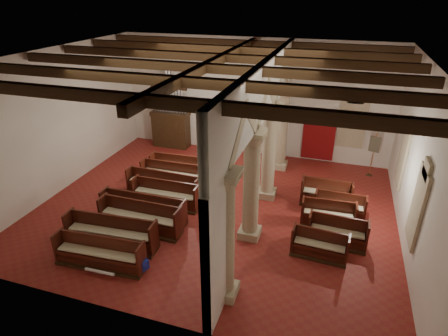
% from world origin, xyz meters
% --- Properties ---
extents(floor, '(14.00, 14.00, 0.00)m').
position_xyz_m(floor, '(0.00, 0.00, 0.00)').
color(floor, maroon).
rests_on(floor, ground).
extents(ceiling, '(14.00, 14.00, 0.00)m').
position_xyz_m(ceiling, '(0.00, 0.00, 6.00)').
color(ceiling, black).
rests_on(ceiling, wall_back).
extents(wall_back, '(14.00, 0.02, 6.00)m').
position_xyz_m(wall_back, '(0.00, 6.00, 3.00)').
color(wall_back, beige).
rests_on(wall_back, floor).
extents(wall_front, '(14.00, 0.02, 6.00)m').
position_xyz_m(wall_front, '(0.00, -6.00, 3.00)').
color(wall_front, beige).
rests_on(wall_front, floor).
extents(wall_left, '(0.02, 12.00, 6.00)m').
position_xyz_m(wall_left, '(-7.00, 0.00, 3.00)').
color(wall_left, beige).
rests_on(wall_left, floor).
extents(wall_right, '(0.02, 12.00, 6.00)m').
position_xyz_m(wall_right, '(7.00, 0.00, 3.00)').
color(wall_right, beige).
rests_on(wall_right, floor).
extents(ceiling_beams, '(13.80, 11.80, 0.30)m').
position_xyz_m(ceiling_beams, '(0.00, 0.00, 5.82)').
color(ceiling_beams, '#3A2612').
rests_on(ceiling_beams, wall_back).
extents(arcade, '(0.90, 11.90, 6.00)m').
position_xyz_m(arcade, '(1.80, 0.00, 3.56)').
color(arcade, '#C4B191').
rests_on(arcade, floor).
extents(window_right_a, '(0.03, 1.00, 2.20)m').
position_xyz_m(window_right_a, '(6.98, -1.50, 2.20)').
color(window_right_a, '#2E674E').
rests_on(window_right_a, wall_right).
extents(window_right_b, '(0.03, 1.00, 2.20)m').
position_xyz_m(window_right_b, '(6.98, 2.50, 2.20)').
color(window_right_b, '#2E674E').
rests_on(window_right_b, wall_right).
extents(window_back, '(1.00, 0.03, 2.20)m').
position_xyz_m(window_back, '(5.00, 5.98, 2.20)').
color(window_back, '#2E674E').
rests_on(window_back, wall_back).
extents(pipe_organ, '(2.10, 0.85, 4.40)m').
position_xyz_m(pipe_organ, '(-4.50, 5.50, 1.37)').
color(pipe_organ, '#3A2612').
rests_on(pipe_organ, floor).
extents(lectern, '(0.63, 0.66, 1.39)m').
position_xyz_m(lectern, '(-1.78, 4.43, 0.58)').
color(lectern, '#391E12').
rests_on(lectern, floor).
extents(dossal_curtain, '(1.80, 0.07, 2.17)m').
position_xyz_m(dossal_curtain, '(3.50, 5.92, 1.17)').
color(dossal_curtain, maroon).
rests_on(dossal_curtain, floor).
extents(processional_banner, '(0.47, 0.60, 2.14)m').
position_xyz_m(processional_banner, '(6.09, 4.97, 0.76)').
color(processional_banner, '#3A2612').
rests_on(processional_banner, floor).
extents(hymnal_box_a, '(0.40, 0.37, 0.33)m').
position_xyz_m(hymnal_box_a, '(-0.98, -4.32, 0.26)').
color(hymnal_box_a, navy).
rests_on(hymnal_box_a, floor).
extents(hymnal_box_b, '(0.41, 0.36, 0.36)m').
position_xyz_m(hymnal_box_b, '(-1.30, -2.15, 0.28)').
color(hymnal_box_b, navy).
rests_on(hymnal_box_b, floor).
extents(hymnal_box_c, '(0.43, 0.39, 0.36)m').
position_xyz_m(hymnal_box_c, '(0.18, -1.28, 0.28)').
color(hymnal_box_c, navy).
rests_on(hymnal_box_c, floor).
extents(tube_heater_a, '(1.01, 0.14, 0.10)m').
position_xyz_m(tube_heater_a, '(-2.14, -4.95, 0.16)').
color(tube_heater_a, silver).
rests_on(tube_heater_a, floor).
extents(tube_heater_b, '(0.92, 0.17, 0.09)m').
position_xyz_m(tube_heater_b, '(-2.27, -3.55, 0.16)').
color(tube_heater_b, white).
rests_on(tube_heater_b, floor).
extents(nave_pew_0, '(3.02, 0.89, 1.05)m').
position_xyz_m(nave_pew_0, '(-2.38, -4.51, 0.35)').
color(nave_pew_0, '#3A2612').
rests_on(nave_pew_0, floor).
extents(nave_pew_1, '(3.29, 0.98, 1.14)m').
position_xyz_m(nave_pew_1, '(-2.61, -3.50, 0.38)').
color(nave_pew_1, '#3A2612').
rests_on(nave_pew_1, floor).
extents(nave_pew_2, '(3.15, 0.79, 1.15)m').
position_xyz_m(nave_pew_2, '(-2.13, -2.35, 0.38)').
color(nave_pew_2, '#3A2612').
rests_on(nave_pew_2, floor).
extents(nave_pew_3, '(3.40, 0.75, 1.09)m').
position_xyz_m(nave_pew_3, '(-2.33, -1.75, 0.36)').
color(nave_pew_3, '#3A2612').
rests_on(nave_pew_3, floor).
extents(nave_pew_4, '(2.81, 0.76, 1.09)m').
position_xyz_m(nave_pew_4, '(-1.99, -0.50, 0.36)').
color(nave_pew_4, '#3A2612').
rests_on(nave_pew_4, floor).
extents(nave_pew_5, '(3.32, 0.80, 1.06)m').
position_xyz_m(nave_pew_5, '(-2.48, 0.26, 0.35)').
color(nave_pew_5, '#3A2612').
rests_on(nave_pew_5, floor).
extents(nave_pew_6, '(2.99, 0.73, 1.01)m').
position_xyz_m(nave_pew_6, '(-2.54, 1.36, 0.33)').
color(nave_pew_6, '#3A2612').
rests_on(nave_pew_6, floor).
extents(nave_pew_7, '(3.19, 0.88, 1.13)m').
position_xyz_m(nave_pew_7, '(-2.23, 1.92, 0.37)').
color(nave_pew_7, '#3A2612').
rests_on(nave_pew_7, floor).
extents(aisle_pew_0, '(1.88, 0.77, 0.98)m').
position_xyz_m(aisle_pew_0, '(4.28, -1.92, 0.33)').
color(aisle_pew_0, '#3A2612').
rests_on(aisle_pew_0, floor).
extents(aisle_pew_1, '(2.03, 0.78, 1.06)m').
position_xyz_m(aisle_pew_1, '(4.81, -1.04, 0.36)').
color(aisle_pew_1, '#3A2612').
rests_on(aisle_pew_1, floor).
extents(aisle_pew_2, '(2.03, 0.81, 1.03)m').
position_xyz_m(aisle_pew_2, '(4.44, 0.03, 0.35)').
color(aisle_pew_2, '#3A2612').
rests_on(aisle_pew_2, floor).
extents(aisle_pew_3, '(1.96, 0.71, 0.99)m').
position_xyz_m(aisle_pew_3, '(4.82, 0.81, 0.33)').
color(aisle_pew_3, '#3A2612').
rests_on(aisle_pew_3, floor).
extents(aisle_pew_4, '(2.04, 0.77, 1.12)m').
position_xyz_m(aisle_pew_4, '(4.26, 1.54, 0.38)').
color(aisle_pew_4, '#3A2612').
rests_on(aisle_pew_4, floor).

